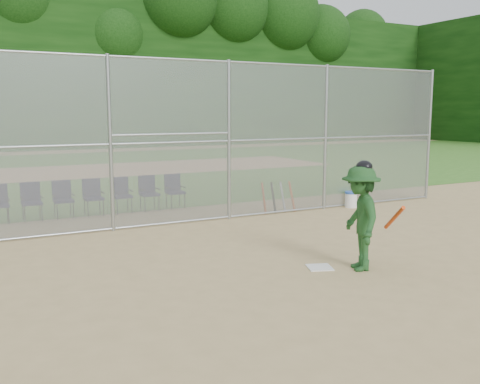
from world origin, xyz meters
name	(u,v)px	position (x,y,z in m)	size (l,w,h in m)	color
ground	(310,277)	(0.00, 0.00, 0.00)	(100.00, 100.00, 0.00)	tan
grass_strip	(84,171)	(0.00, 18.00, 0.01)	(100.00, 100.00, 0.00)	#376D20
dirt_patch_far	(84,171)	(0.00, 18.00, 0.01)	(24.00, 24.00, 0.00)	tan
backstop_fence	(192,139)	(0.00, 5.00, 2.07)	(16.09, 0.09, 4.00)	gray
treeline	(70,53)	(0.00, 20.00, 5.50)	(81.00, 60.00, 11.00)	black
home_plate	(320,267)	(0.45, 0.34, 0.01)	(0.42, 0.42, 0.02)	white
batter_at_plate	(360,217)	(1.02, -0.03, 0.93)	(1.11, 1.43, 1.92)	#1D491E
water_cooler	(351,199)	(4.83, 4.83, 0.23)	(0.36, 0.36, 0.46)	white
spare_bats	(278,197)	(2.59, 5.18, 0.41)	(0.96, 0.36, 0.84)	#D84C14
chair_1	(32,202)	(-3.51, 7.07, 0.48)	(0.54, 0.52, 0.96)	#0F0E35
chair_2	(64,200)	(-2.74, 7.07, 0.48)	(0.54, 0.52, 0.96)	#0F0E35
chair_3	(94,197)	(-1.98, 7.07, 0.48)	(0.54, 0.52, 0.96)	#0F0E35
chair_4	(122,195)	(-1.21, 7.07, 0.48)	(0.54, 0.52, 0.96)	#0F0E35
chair_5	(149,193)	(-0.44, 7.07, 0.48)	(0.54, 0.52, 0.96)	#0F0E35
chair_6	(175,191)	(0.33, 7.07, 0.48)	(0.54, 0.52, 0.96)	#0F0E35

